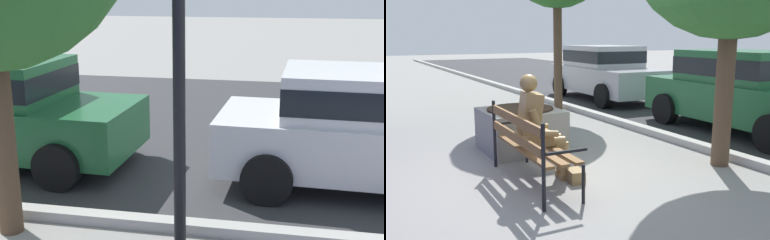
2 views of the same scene
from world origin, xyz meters
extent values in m
cube|color=#38383A|center=(0.00, 7.50, 0.00)|extent=(60.00, 9.00, 0.01)
cylinder|color=brown|center=(0.71, 2.53, 1.10)|extent=(0.25, 0.25, 2.20)
cube|color=#236638|center=(-0.60, 4.60, 0.61)|extent=(4.16, 1.84, 0.70)
cylinder|color=black|center=(0.76, 5.40, 0.32)|extent=(0.65, 0.24, 0.64)
cylinder|color=black|center=(0.70, 3.70, 0.32)|extent=(0.65, 0.24, 0.64)
cube|color=silver|center=(4.76, 4.60, 0.61)|extent=(4.16, 1.84, 0.70)
cube|color=silver|center=(4.61, 4.61, 1.26)|extent=(2.19, 1.64, 0.60)
cube|color=black|center=(4.61, 4.61, 1.26)|extent=(2.20, 1.66, 0.33)
cylinder|color=black|center=(3.46, 5.50, 0.32)|extent=(0.65, 0.24, 0.64)
cylinder|color=black|center=(3.40, 3.80, 0.32)|extent=(0.65, 0.24, 0.64)
cylinder|color=black|center=(2.60, 2.53, 1.80)|extent=(0.12, 0.12, 3.60)
camera|label=1|loc=(3.65, -2.10, 2.62)|focal=48.01mm
camera|label=2|loc=(4.83, -2.10, 1.82)|focal=39.55mm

